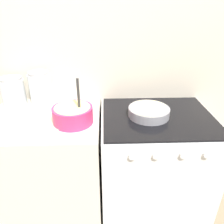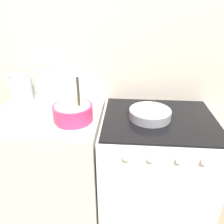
{
  "view_description": "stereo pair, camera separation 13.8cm",
  "coord_description": "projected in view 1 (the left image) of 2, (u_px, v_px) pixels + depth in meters",
  "views": [
    {
      "loc": [
        0.04,
        -0.96,
        1.56
      ],
      "look_at": [
        0.08,
        0.27,
        0.93
      ],
      "focal_mm": 35.0,
      "sensor_mm": 36.0,
      "label": 1
    },
    {
      "loc": [
        0.18,
        -0.95,
        1.56
      ],
      "look_at": [
        0.08,
        0.27,
        0.93
      ],
      "focal_mm": 35.0,
      "sensor_mm": 36.0,
      "label": 2
    }
  ],
  "objects": [
    {
      "name": "wall_back",
      "position": [
        99.0,
        56.0,
        1.58
      ],
      "size": [
        4.54,
        0.05,
        2.4
      ],
      "color": "beige",
      "rests_on": "ground_plane"
    },
    {
      "name": "countertop_cabinet",
      "position": [
        52.0,
        170.0,
        1.62
      ],
      "size": [
        0.72,
        0.62,
        0.88
      ],
      "color": "silver",
      "rests_on": "ground_plane"
    },
    {
      "name": "stove",
      "position": [
        153.0,
        167.0,
        1.64
      ],
      "size": [
        0.75,
        0.63,
        0.88
      ],
      "color": "silver",
      "rests_on": "ground_plane"
    },
    {
      "name": "mixing_bowl",
      "position": [
        73.0,
        114.0,
        1.34
      ],
      "size": [
        0.25,
        0.25,
        0.28
      ],
      "color": "#E0336B",
      "rests_on": "countertop_cabinet"
    },
    {
      "name": "baking_pan",
      "position": [
        149.0,
        112.0,
        1.43
      ],
      "size": [
        0.27,
        0.27,
        0.06
      ],
      "color": "gray",
      "rests_on": "stove"
    },
    {
      "name": "storage_jar_left",
      "position": [
        13.0,
        94.0,
        1.55
      ],
      "size": [
        0.17,
        0.17,
        0.21
      ],
      "color": "silver",
      "rests_on": "countertop_cabinet"
    },
    {
      "name": "storage_jar_middle",
      "position": [
        41.0,
        91.0,
        1.55
      ],
      "size": [
        0.15,
        0.15,
        0.25
      ],
      "color": "silver",
      "rests_on": "countertop_cabinet"
    },
    {
      "name": "recipe_page",
      "position": [
        45.0,
        128.0,
        1.29
      ],
      "size": [
        0.27,
        0.32,
        0.01
      ],
      "color": "beige",
      "rests_on": "countertop_cabinet"
    }
  ]
}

